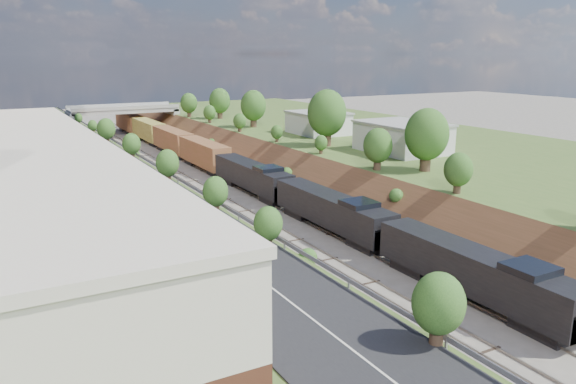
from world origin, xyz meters
name	(u,v)px	position (x,y,z in m)	size (l,w,h in m)	color
platform_right	(414,155)	(33.00, 60.00, 2.50)	(44.00, 180.00, 5.00)	#425F27
embankment_left	(153,202)	(-11.00, 60.00, 0.00)	(7.07, 180.00, 7.07)	brown
embankment_right	(299,184)	(11.00, 60.00, 0.00)	(7.07, 180.00, 7.07)	brown
rail_left_track	(214,194)	(-2.60, 60.00, 0.09)	(1.58, 180.00, 0.18)	gray
rail_right_track	(248,190)	(2.60, 60.00, 0.09)	(1.58, 180.00, 0.18)	gray
road	(115,168)	(-15.50, 60.00, 5.05)	(8.00, 180.00, 0.10)	black
guardrail	(148,161)	(-11.40, 59.80, 5.55)	(0.10, 171.00, 0.70)	#99999E
commercial_building	(13,188)	(-28.00, 38.00, 8.51)	(14.30, 62.30, 7.00)	brown
overpass	(124,116)	(0.00, 122.00, 4.92)	(24.50, 8.30, 7.40)	gray
white_building_near	(402,138)	(23.50, 52.00, 7.00)	(9.00, 12.00, 4.00)	silver
white_building_far	(318,124)	(23.00, 74.00, 6.80)	(8.00, 10.00, 3.60)	silver
tree_right_large	(427,135)	(17.00, 40.00, 9.38)	(5.25, 5.25, 7.61)	#473323
tree_left_crest	(305,237)	(-11.80, 20.00, 7.04)	(2.45, 2.45, 3.55)	#473323
freight_train	(209,156)	(2.60, 74.86, 2.65)	(3.17, 127.55, 4.71)	black
suv	(154,192)	(-15.71, 41.88, 5.89)	(2.61, 5.66, 1.57)	black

